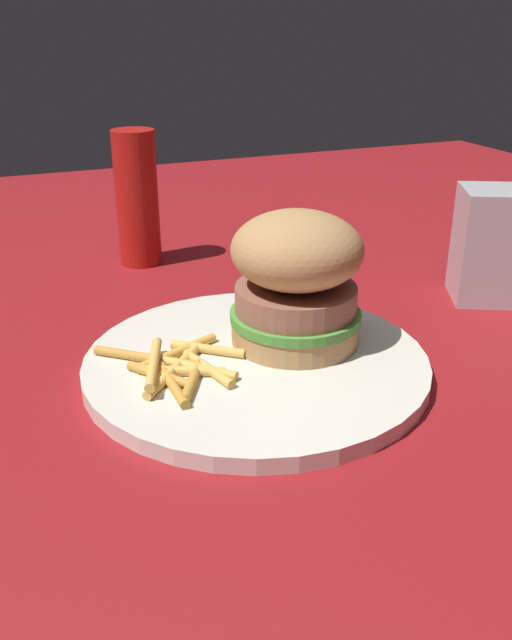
# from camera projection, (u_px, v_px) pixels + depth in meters

# --- Properties ---
(ground_plane) EXTENTS (1.60, 1.60, 0.00)m
(ground_plane) POSITION_uv_depth(u_px,v_px,m) (260.00, 386.00, 0.49)
(ground_plane) COLOR maroon
(plate) EXTENTS (0.26, 0.26, 0.01)m
(plate) POSITION_uv_depth(u_px,v_px,m) (256.00, 364.00, 0.51)
(plate) COLOR silver
(plate) RESTS_ON ground_plane
(sandwich) EXTENTS (0.10, 0.10, 0.10)m
(sandwich) POSITION_uv_depth(u_px,v_px,m) (296.00, 278.00, 0.51)
(sandwich) COLOR tan
(sandwich) RESTS_ON plate
(fries_pile) EXTENTS (0.11, 0.10, 0.01)m
(fries_pile) POSITION_uv_depth(u_px,v_px,m) (178.00, 366.00, 0.49)
(fries_pile) COLOR #E5B251
(fries_pile) RESTS_ON plate
(napkin_dispenser) EXTENTS (0.11, 0.09, 0.10)m
(napkin_dispenser) POSITION_uv_depth(u_px,v_px,m) (507.00, 245.00, 0.62)
(napkin_dispenser) COLOR #B7BABF
(napkin_dispenser) RESTS_ON ground_plane
(ketchup_bottle) EXTENTS (0.04, 0.04, 0.14)m
(ketchup_bottle) POSITION_uv_depth(u_px,v_px,m) (137.00, 199.00, 0.71)
(ketchup_bottle) COLOR #B21914
(ketchup_bottle) RESTS_ON ground_plane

